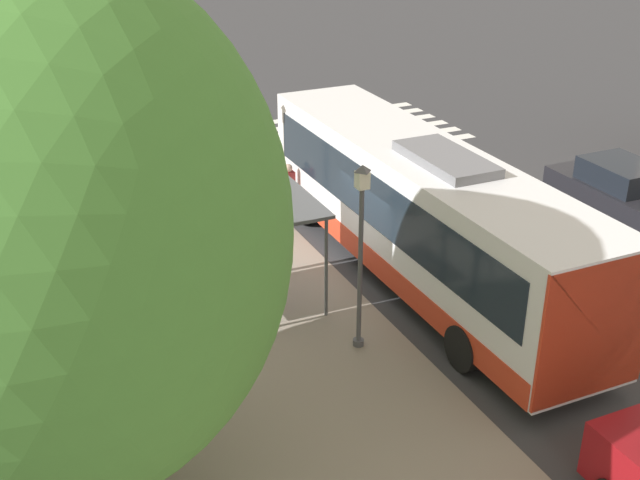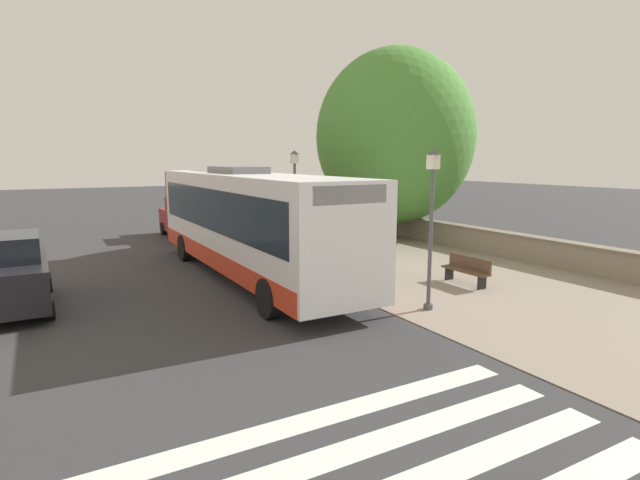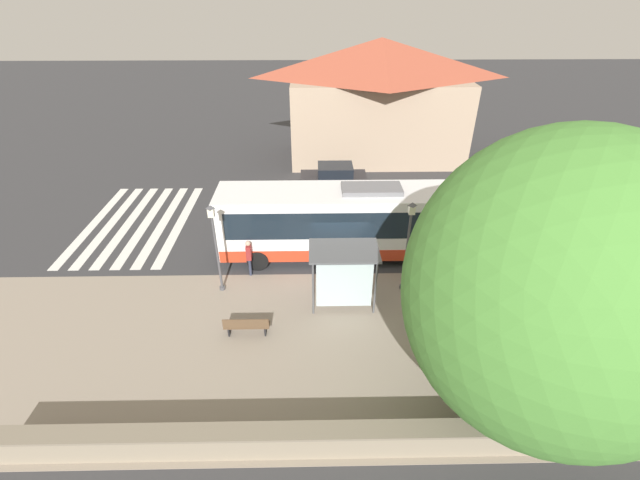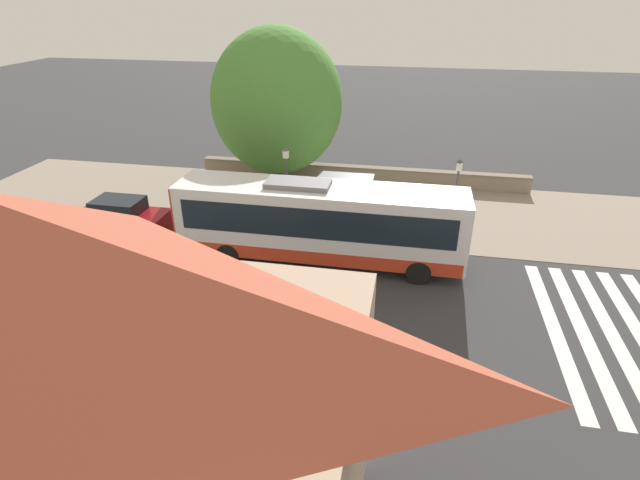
# 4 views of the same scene
# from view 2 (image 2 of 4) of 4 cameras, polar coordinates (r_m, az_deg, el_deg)

# --- Properties ---
(ground_plane) EXTENTS (120.00, 120.00, 0.00)m
(ground_plane) POSITION_cam_2_polar(r_m,az_deg,el_deg) (16.84, -2.12, -3.99)
(ground_plane) COLOR #353538
(ground_plane) RESTS_ON ground
(sidewalk_plaza) EXTENTS (9.00, 44.00, 0.02)m
(sidewalk_plaza) POSITION_cam_2_polar(r_m,az_deg,el_deg) (19.26, 9.89, -2.40)
(sidewalk_plaza) COLOR gray
(sidewalk_plaza) RESTS_ON ground
(stone_wall) EXTENTS (0.60, 20.00, 0.99)m
(stone_wall) POSITION_cam_2_polar(r_m,az_deg,el_deg) (21.93, 18.16, -0.00)
(stone_wall) COLOR gray
(stone_wall) RESTS_ON ground
(bus) EXTENTS (2.65, 12.21, 3.60)m
(bus) POSITION_cam_2_polar(r_m,az_deg,el_deg) (16.35, -8.19, 2.18)
(bus) COLOR white
(bus) RESTS_ON ground
(bus_shelter) EXTENTS (1.77, 2.72, 2.57)m
(bus_shelter) POSITION_cam_2_polar(r_m,az_deg,el_deg) (17.54, 3.91, 3.58)
(bus_shelter) COLOR #515459
(bus_shelter) RESTS_ON ground
(pedestrian) EXTENTS (0.34, 0.24, 1.77)m
(pedestrian) POSITION_cam_2_polar(r_m,az_deg,el_deg) (13.20, 5.63, -3.05)
(pedestrian) COLOR #2D3347
(pedestrian) RESTS_ON ground
(bench) EXTENTS (0.40, 1.70, 0.88)m
(bench) POSITION_cam_2_polar(r_m,az_deg,el_deg) (16.07, 16.41, -3.26)
(bench) COLOR brown
(bench) RESTS_ON ground
(street_lamp_near) EXTENTS (0.28, 0.28, 4.09)m
(street_lamp_near) POSITION_cam_2_polar(r_m,az_deg,el_deg) (12.80, 12.61, 2.66)
(street_lamp_near) COLOR #4C4C51
(street_lamp_near) RESTS_ON ground
(street_lamp_far) EXTENTS (0.28, 0.28, 4.18)m
(street_lamp_far) POSITION_cam_2_polar(r_m,az_deg,el_deg) (19.32, -2.90, 5.16)
(street_lamp_far) COLOR #4C4C51
(street_lamp_far) RESTS_ON ground
(shade_tree) EXTENTS (7.50, 7.50, 9.02)m
(shade_tree) POSITION_cam_2_polar(r_m,az_deg,el_deg) (24.53, 8.54, 11.55)
(shade_tree) COLOR brown
(shade_tree) RESTS_ON ground
(parked_car_behind_bus) EXTENTS (1.94, 4.27, 1.95)m
(parked_car_behind_bus) POSITION_cam_2_polar(r_m,az_deg,el_deg) (25.67, -15.01, 2.43)
(parked_car_behind_bus) COLOR maroon
(parked_car_behind_bus) RESTS_ON ground
(parked_car_far_lane) EXTENTS (2.02, 4.02, 1.95)m
(parked_car_far_lane) POSITION_cam_2_polar(r_m,az_deg,el_deg) (15.01, -32.22, -3.36)
(parked_car_far_lane) COLOR black
(parked_car_far_lane) RESTS_ON ground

